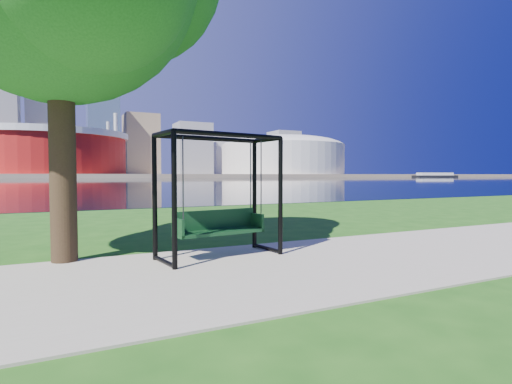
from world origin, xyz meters
TOP-DOWN VIEW (x-y plane):
  - ground at (0.00, 0.00)m, footprint 900.00×900.00m
  - path at (0.00, -0.50)m, footprint 120.00×4.00m
  - river at (0.00, 102.00)m, footprint 900.00×180.00m
  - far_bank at (0.00, 306.00)m, footprint 900.00×228.00m
  - stadium at (-10.00, 235.00)m, footprint 83.00×83.00m
  - arena at (135.00, 235.00)m, footprint 84.00×84.00m
  - skyline at (-4.27, 319.39)m, footprint 392.00×66.00m
  - swing at (-0.60, 0.63)m, footprint 2.29×1.25m
  - barge at (222.31, 182.05)m, footprint 31.17×14.18m

SIDE VIEW (x-z plane):
  - ground at x=0.00m, z-range 0.00..0.00m
  - river at x=0.00m, z-range 0.00..0.02m
  - path at x=0.00m, z-range 0.00..0.03m
  - far_bank at x=0.00m, z-range 0.00..2.00m
  - swing at x=-0.60m, z-range -0.04..2.19m
  - barge at x=222.31m, z-range -0.14..2.88m
  - stadium at x=-10.00m, z-range -1.77..30.23m
  - arena at x=135.00m, z-range 2.59..29.15m
  - skyline at x=-4.27m, z-range -12.36..84.14m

